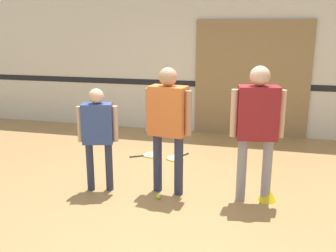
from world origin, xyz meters
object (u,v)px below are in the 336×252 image
Objects in this scene: racket_second_spare at (176,158)px; tennis_ball_by_spare_racket at (158,151)px; tennis_ball_near_instructor at (158,196)px; training_cone at (267,192)px; person_instructor at (168,117)px; person_student_left at (98,129)px; person_student_right at (257,120)px; racket_spare_on_floor at (151,155)px.

tennis_ball_by_spare_racket reaches higher than racket_second_spare.
tennis_ball_near_instructor is 1.40m from training_cone.
tennis_ball_near_instructor is at bearing -97.07° from person_instructor.
tennis_ball_by_spare_racket is at bearing 92.88° from racket_second_spare.
person_student_left is at bearing -174.60° from training_cone.
person_student_right is 1.60m from tennis_ball_near_instructor.
person_instructor reaches higher than tennis_ball_near_instructor.
tennis_ball_near_instructor is (0.85, -0.09, -0.83)m from person_student_left.
person_student_left is at bearing -101.66° from tennis_ball_by_spare_racket.
person_student_right reaches higher than racket_second_spare.
tennis_ball_near_instructor is at bearing -74.19° from tennis_ball_by_spare_racket.
person_student_right is at bearing -105.07° from racket_second_spare.
person_student_right reaches higher than tennis_ball_near_instructor.
training_cone is at bearing -177.08° from person_student_right.
person_instructor is 0.97× the size of person_student_right.
training_cone reaches higher than racket_second_spare.
training_cone is at bearing -11.03° from person_student_left.
racket_second_spare is (-1.31, 1.32, -1.06)m from person_student_right.
person_student_right is 3.39× the size of racket_second_spare.
tennis_ball_near_instructor is at bearing -22.39° from person_student_left.
person_instructor is 0.95m from person_student_left.
tennis_ball_near_instructor and tennis_ball_by_spare_racket have the same top height.
tennis_ball_by_spare_racket reaches higher than racket_spare_on_floor.
person_instructor is 6.90× the size of training_cone.
training_cone is (1.49, -1.28, 0.10)m from racket_second_spare.
tennis_ball_by_spare_racket is at bearing 105.81° from tennis_ball_near_instructor.
training_cone is at bearing -38.18° from tennis_ball_by_spare_racket.
racket_second_spare is at bearing 94.54° from tennis_ball_near_instructor.
tennis_ball_by_spare_racket is 2.38m from training_cone.
racket_second_spare is at bearing 139.46° from training_cone.
racket_second_spare is at bearing 47.66° from person_student_left.
racket_second_spare is at bearing -27.13° from tennis_ball_by_spare_racket.
racket_spare_on_floor is 1.72m from tennis_ball_near_instructor.
racket_spare_on_floor is at bearing 115.34° from racket_second_spare.
training_cone is (1.37, 0.30, 0.08)m from tennis_ball_near_instructor.
person_instructor is at bearing -8.47° from person_student_right.
person_student_left reaches higher than racket_second_spare.
person_student_left reaches higher than racket_spare_on_floor.
person_student_right reaches higher than person_student_left.
person_student_right is at bearing -11.66° from person_student_left.
person_student_left is 21.24× the size of tennis_ball_near_instructor.
person_student_right is 26.13× the size of tennis_ball_by_spare_racket.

